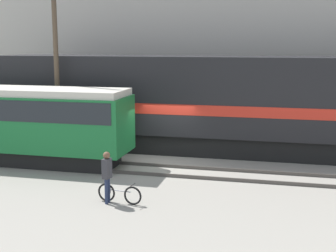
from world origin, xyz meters
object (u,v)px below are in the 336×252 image
freight_locomotive (215,103)px  person (107,172)px  streetcar (23,120)px  utility_pole_left (56,53)px  bicycle (119,194)px

freight_locomotive → person: 8.77m
person → freight_locomotive: bearing=73.2°
streetcar → person: (5.64, -4.26, -0.85)m
utility_pole_left → person: bearing=-52.0°
freight_locomotive → person: size_ratio=11.96×
person → utility_pole_left: (-4.90, 6.28, 3.82)m
streetcar → person: size_ratio=5.42×
person → bicycle: bearing=14.3°
freight_locomotive → utility_pole_left: 8.04m
utility_pole_left → bicycle: bearing=-49.4°
freight_locomotive → streetcar: bearing=-153.7°
freight_locomotive → utility_pole_left: (-7.40, -2.01, 2.43)m
freight_locomotive → person: (-2.50, -8.29, -1.39)m
freight_locomotive → streetcar: size_ratio=2.21×
streetcar → utility_pole_left: size_ratio=0.99×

